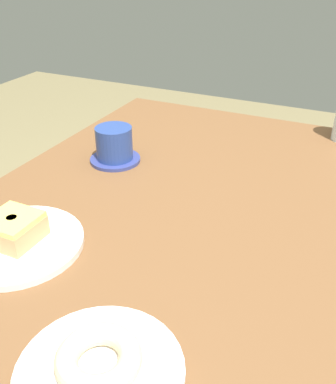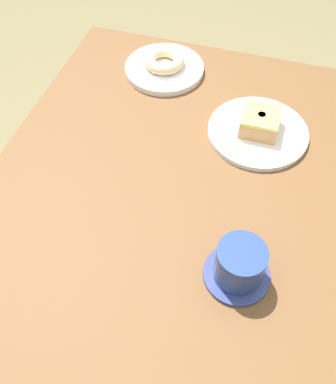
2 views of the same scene
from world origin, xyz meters
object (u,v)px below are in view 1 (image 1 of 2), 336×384
plate_sugar_ring (100,373)px  plate_glazed_square (17,244)px  donut_sugar_ring (99,359)px  donut_glazed_square (14,228)px  coffee_cup (114,145)px

plate_sugar_ring → plate_glazed_square: plate_sugar_ring is taller
plate_sugar_ring → donut_sugar_ring: 0.03m
donut_glazed_square → coffee_cup: size_ratio=0.69×
plate_sugar_ring → plate_glazed_square: bearing=59.9°
donut_glazed_square → coffee_cup: (0.36, 0.02, 0.00)m
donut_sugar_ring → coffee_cup: size_ratio=0.87×
plate_glazed_square → coffee_cup: 0.36m
coffee_cup → plate_glazed_square: bearing=-176.4°
plate_sugar_ring → donut_sugar_ring: bearing=0.0°
plate_sugar_ring → plate_glazed_square: size_ratio=0.90×
plate_sugar_ring → coffee_cup: coffee_cup is taller
donut_sugar_ring → coffee_cup: bearing=29.6°
plate_sugar_ring → coffee_cup: 0.60m
donut_sugar_ring → donut_glazed_square: (0.16, 0.27, 0.01)m
plate_glazed_square → coffee_cup: coffee_cup is taller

